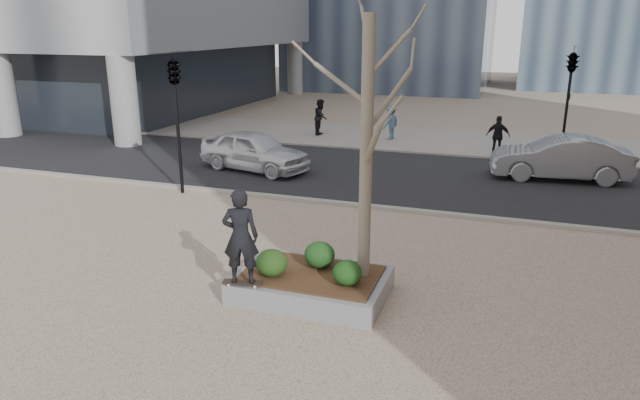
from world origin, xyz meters
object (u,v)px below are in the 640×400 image
(skateboarder, at_px, (241,236))
(police_car, at_px, (255,151))
(skateboard, at_px, (243,284))
(planter, at_px, (311,285))

(skateboarder, distance_m, police_car, 10.91)
(skateboard, height_order, skateboarder, skateboarder)
(skateboard, relative_size, skateboarder, 0.42)
(planter, distance_m, skateboarder, 1.88)
(planter, bearing_deg, police_car, 121.25)
(skateboarder, height_order, police_car, skateboarder)
(police_car, bearing_deg, skateboarder, -141.93)
(planter, relative_size, skateboarder, 1.60)
(planter, relative_size, police_car, 0.69)
(skateboard, bearing_deg, police_car, 102.86)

